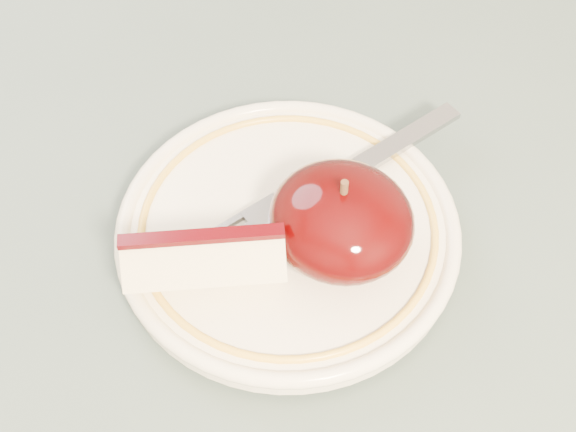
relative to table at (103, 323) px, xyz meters
The scene contains 5 objects.
table is the anchor object (origin of this frame).
plate 0.16m from the table, 34.30° to the left, with size 0.19×0.19×0.02m.
apple_half 0.20m from the table, 29.03° to the left, with size 0.08×0.07×0.06m.
apple_wedge 0.15m from the table, 12.47° to the left, with size 0.09×0.08×0.04m.
fork 0.18m from the table, 43.52° to the left, with size 0.08×0.18×0.00m.
Camera 1 is at (0.24, -0.15, 1.13)m, focal length 50.00 mm.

